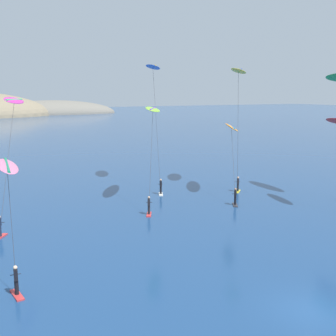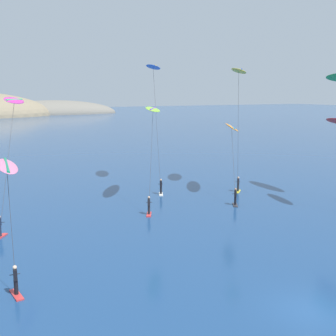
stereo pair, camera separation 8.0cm
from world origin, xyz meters
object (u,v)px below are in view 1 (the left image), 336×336
Objects in this scene: kitesurfer_magenta at (13,112)px; kitesurfer_yellow at (238,80)px; kitesurfer_orange at (232,132)px; kitesurfer_pink at (8,177)px; kitesurfer_lime at (153,116)px; kitesurfer_blue at (153,76)px.

kitesurfer_yellow is at bearing 0.61° from kitesurfer_magenta.
kitesurfer_orange is at bearing -5.06° from kitesurfer_magenta.
kitesurfer_orange is (23.95, 11.33, 0.52)m from kitesurfer_pink.
kitesurfer_yellow is 1.29× the size of kitesurfer_magenta.
kitesurfer_pink is 26.50m from kitesurfer_orange.
kitesurfer_magenta is 1.50× the size of kitesurfer_pink.
kitesurfer_orange is (21.48, -1.90, -2.44)m from kitesurfer_magenta.
kitesurfer_lime reaches higher than kitesurfer_orange.
kitesurfer_magenta reaches higher than kitesurfer_orange.
kitesurfer_yellow is 0.96× the size of kitesurfer_blue.
kitesurfer_pink is 19.80m from kitesurfer_lime.
kitesurfer_blue is (-7.42, 6.07, 0.46)m from kitesurfer_yellow.
kitesurfer_blue is (18.89, 19.55, 6.42)m from kitesurfer_pink.
kitesurfer_yellow is at bearing -39.29° from kitesurfer_blue.
kitesurfer_pink is at bearing -140.68° from kitesurfer_lime.
kitesurfer_lime is (12.74, -0.78, -0.56)m from kitesurfer_magenta.
kitesurfer_yellow is 30.16m from kitesurfer_pink.
kitesurfer_yellow is 11.71m from kitesurfer_lime.
kitesurfer_magenta is 1.11× the size of kitesurfer_lime.
kitesurfer_lime is 0.68× the size of kitesurfer_blue.
kitesurfer_magenta is 0.75× the size of kitesurfer_blue.
kitesurfer_lime is 8.96m from kitesurfer_blue.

